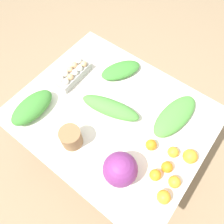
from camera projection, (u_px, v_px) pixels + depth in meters
ground_plane at (112, 150)px, 2.01m from camera, size 8.00×8.00×0.00m
dining_table at (112, 120)px, 1.47m from camera, size 1.20×0.98×0.71m
cabbage_purple at (120, 169)px, 1.13m from camera, size 0.19×0.19×0.19m
egg_carton at (73, 74)px, 1.50m from camera, size 0.11×0.28×0.09m
paper_bag at (71, 138)px, 1.24m from camera, size 0.12×0.12×0.13m
greens_bunch_scallion at (110, 108)px, 1.36m from camera, size 0.40×0.20×0.09m
greens_bunch_kale at (121, 70)px, 1.53m from camera, size 0.26×0.32×0.06m
greens_bunch_dandelion at (175, 116)px, 1.35m from camera, size 0.20×0.39×0.07m
greens_bunch_chard at (32, 107)px, 1.36m from camera, size 0.16×0.31×0.09m
orange_0 at (167, 167)px, 1.19m from camera, size 0.06×0.06×0.06m
orange_1 at (173, 152)px, 1.24m from camera, size 0.06×0.06×0.06m
orange_2 at (164, 197)px, 1.11m from camera, size 0.07×0.07×0.07m
orange_3 at (175, 182)px, 1.15m from camera, size 0.07×0.07×0.07m
orange_4 at (190, 156)px, 1.21m from camera, size 0.08×0.08×0.08m
orange_5 at (155, 175)px, 1.17m from camera, size 0.06×0.06×0.06m
orange_6 at (151, 145)px, 1.26m from camera, size 0.07×0.07×0.07m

